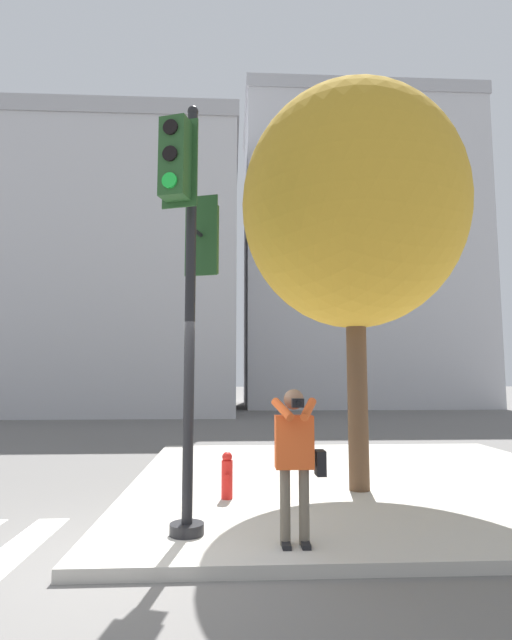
{
  "coord_description": "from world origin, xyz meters",
  "views": [
    {
      "loc": [
        1.11,
        -5.32,
        1.88
      ],
      "look_at": [
        1.41,
        0.63,
        2.55
      ],
      "focal_mm": 28.0,
      "sensor_mm": 36.0,
      "label": 1
    }
  ],
  "objects_px": {
    "person_photographer": "(296,451)",
    "street_tree": "(353,207)",
    "fire_hydrant": "(227,475)",
    "traffic_signal_pole": "(191,253)"
  },
  "relations": [
    {
      "from": "traffic_signal_pole",
      "to": "person_photographer",
      "type": "distance_m",
      "value": 2.55
    },
    {
      "from": "traffic_signal_pole",
      "to": "street_tree",
      "type": "distance_m",
      "value": 3.44
    },
    {
      "from": "traffic_signal_pole",
      "to": "fire_hydrant",
      "type": "distance_m",
      "value": 3.29
    },
    {
      "from": "fire_hydrant",
      "to": "person_photographer",
      "type": "bearing_deg",
      "value": -69.79
    },
    {
      "from": "person_photographer",
      "to": "street_tree",
      "type": "bearing_deg",
      "value": 62.0
    },
    {
      "from": "person_photographer",
      "to": "fire_hydrant",
      "type": "xyz_separation_m",
      "value": [
        -0.73,
        1.99,
        -0.63
      ]
    },
    {
      "from": "street_tree",
      "to": "fire_hydrant",
      "type": "xyz_separation_m",
      "value": [
        -2.03,
        -0.44,
        -4.15
      ]
    },
    {
      "from": "street_tree",
      "to": "fire_hydrant",
      "type": "relative_size",
      "value": 9.9
    },
    {
      "from": "person_photographer",
      "to": "street_tree",
      "type": "xyz_separation_m",
      "value": [
        1.29,
        2.43,
        3.52
      ]
    },
    {
      "from": "person_photographer",
      "to": "fire_hydrant",
      "type": "distance_m",
      "value": 2.22
    }
  ]
}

